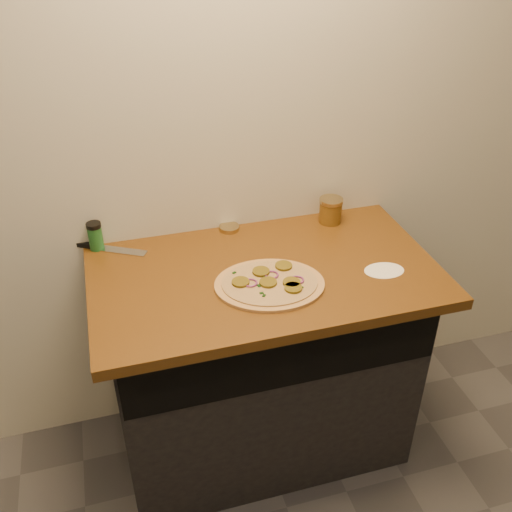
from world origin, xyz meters
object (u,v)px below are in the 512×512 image
object	(u,v)px
chefs_knife	(100,247)
salsa_jar	(331,210)
spice_shaker	(95,236)
pizza	(270,283)

from	to	relation	value
chefs_knife	salsa_jar	bearing A→B (deg)	-2.84
salsa_jar	chefs_knife	bearing A→B (deg)	177.16
chefs_knife	spice_shaker	bearing A→B (deg)	162.87
salsa_jar	spice_shaker	xyz separation A→B (m)	(-0.90, 0.05, 0.00)
pizza	chefs_knife	world-z (taller)	pizza
pizza	salsa_jar	distance (m)	0.50
salsa_jar	pizza	bearing A→B (deg)	-135.64
chefs_knife	pizza	bearing A→B (deg)	-36.57
salsa_jar	spice_shaker	world-z (taller)	spice_shaker
pizza	chefs_knife	size ratio (longest dim) A/B	1.51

